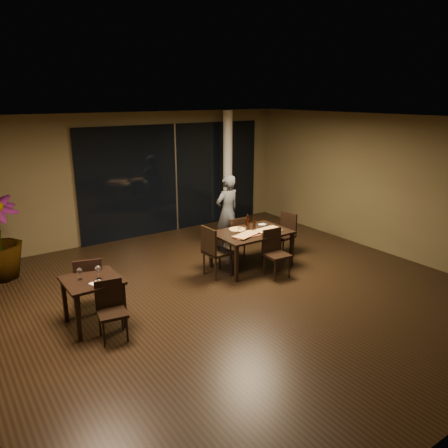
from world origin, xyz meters
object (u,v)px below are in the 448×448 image
at_px(chair_main_far, 236,235).
at_px(bottle_b, 254,224).
at_px(side_table, 92,287).
at_px(bottle_a, 248,224).
at_px(chair_side_far, 89,282).
at_px(main_table, 252,235).
at_px(bottle_c, 247,222).
at_px(chair_main_left, 214,249).
at_px(chair_main_right, 285,232).
at_px(chair_main_near, 275,250).
at_px(chair_side_near, 111,307).
at_px(diner, 227,212).

height_order(chair_main_far, bottle_b, bottle_b).
bearing_deg(side_table, bottle_a, 9.41).
relative_size(side_table, chair_side_far, 0.86).
bearing_deg(main_table, side_table, -171.63).
height_order(chair_main_far, bottle_c, bottle_c).
distance_m(chair_main_left, chair_main_right, 1.94).
bearing_deg(main_table, bottle_a, 135.52).
height_order(chair_main_near, chair_side_far, chair_side_far).
relative_size(main_table, bottle_c, 4.45).
bearing_deg(chair_main_right, chair_main_far, -123.97).
bearing_deg(bottle_c, bottle_a, -118.37).
height_order(chair_main_left, chair_side_near, chair_main_left).
distance_m(chair_main_far, bottle_c, 0.66).
relative_size(chair_main_left, chair_side_far, 1.08).
distance_m(chair_main_near, bottle_a, 0.78).
relative_size(chair_main_far, chair_main_left, 0.89).
xyz_separation_m(chair_main_near, bottle_b, (-0.05, 0.58, 0.39)).
relative_size(chair_main_far, bottle_b, 3.07).
bearing_deg(main_table, chair_main_right, 8.46).
bearing_deg(chair_main_right, bottle_c, -96.87).
xyz_separation_m(chair_main_far, chair_main_right, (0.99, -0.47, 0.02)).
relative_size(side_table, chair_main_left, 0.80).
xyz_separation_m(chair_main_near, bottle_a, (-0.17, 0.64, 0.41)).
relative_size(chair_main_near, chair_side_far, 0.98).
bearing_deg(chair_side_near, side_table, 110.59).
bearing_deg(chair_main_near, chair_main_right, 42.59).
distance_m(chair_main_near, chair_main_right, 1.19).
bearing_deg(diner, chair_side_far, 13.14).
bearing_deg(bottle_b, chair_main_right, 9.11).
bearing_deg(bottle_b, main_table, 178.47).
xyz_separation_m(main_table, bottle_a, (-0.06, 0.05, 0.24)).
bearing_deg(bottle_c, main_table, -81.47).
height_order(chair_main_right, bottle_a, bottle_a).
distance_m(main_table, chair_side_near, 3.45).
bearing_deg(chair_main_far, diner, -102.86).
bearing_deg(main_table, chair_main_left, 179.26).
bearing_deg(chair_side_far, chair_main_left, -163.24).
height_order(side_table, diner, diner).
bearing_deg(bottle_c, chair_main_near, -79.55).
height_order(main_table, diner, diner).
relative_size(chair_side_far, bottle_a, 2.81).
bearing_deg(chair_main_near, bottle_c, 104.52).
bearing_deg(chair_side_near, diner, 41.17).
bearing_deg(chair_main_right, bottle_a, -93.36).
distance_m(main_table, chair_main_left, 0.90).
distance_m(chair_main_left, diner, 1.68).
distance_m(chair_main_left, bottle_b, 1.02).
relative_size(chair_main_far, chair_side_near, 1.05).
bearing_deg(diner, chair_side_near, 25.35).
relative_size(main_table, chair_main_left, 1.49).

